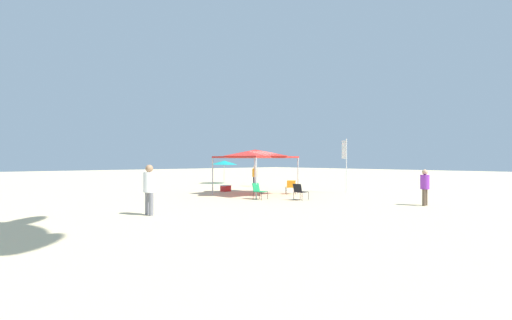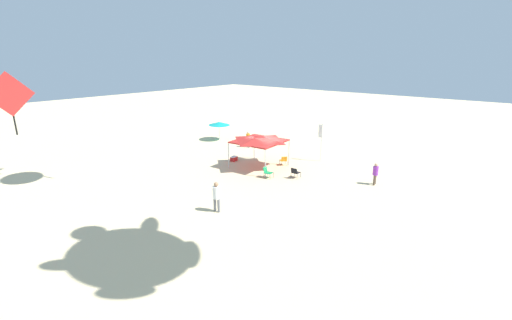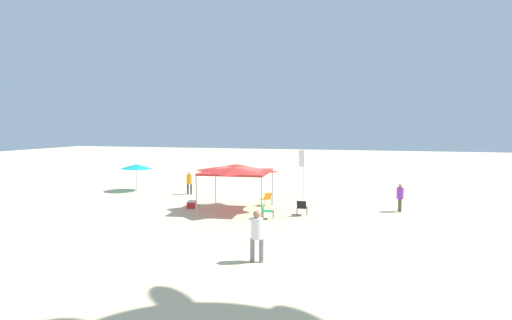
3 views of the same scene
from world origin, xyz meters
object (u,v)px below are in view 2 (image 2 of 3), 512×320
at_px(folding_chair_right_of_tent, 267,172).
at_px(person_beachcomber, 248,138).
at_px(banner_flag, 321,139).
at_px(person_near_umbrella, 216,194).
at_px(beach_umbrella, 219,124).
at_px(cooler_box, 234,159).
at_px(canopy_tent, 259,139).
at_px(folding_chair_near_cooler, 295,172).
at_px(kite_diamond_red, 10,96).
at_px(folding_chair_facing_ocean, 284,160).
at_px(person_by_tent, 375,172).

xyz_separation_m(folding_chair_right_of_tent, person_beachcomber, (6.97, -5.87, 0.46)).
bearing_deg(banner_flag, person_near_umbrella, 91.99).
xyz_separation_m(beach_umbrella, cooler_box, (-6.51, 4.71, -1.59)).
height_order(canopy_tent, folding_chair_near_cooler, canopy_tent).
relative_size(cooler_box, person_near_umbrella, 0.38).
bearing_deg(folding_chair_near_cooler, cooler_box, -6.24).
distance_m(person_near_umbrella, kite_diamond_red, 16.84).
bearing_deg(person_near_umbrella, person_beachcomber, -55.59).
height_order(cooler_box, banner_flag, banner_flag).
bearing_deg(folding_chair_right_of_tent, folding_chair_facing_ocean, 4.80).
bearing_deg(folding_chair_near_cooler, beach_umbrella, -24.70).
bearing_deg(banner_flag, cooler_box, 39.46).
relative_size(folding_chair_facing_ocean, person_by_tent, 0.52).
bearing_deg(folding_chair_facing_ocean, person_beachcomber, -73.94).
xyz_separation_m(folding_chair_facing_ocean, banner_flag, (-1.68, -3.02, 1.50)).
distance_m(beach_umbrella, person_near_umbrella, 17.97).
distance_m(folding_chair_right_of_tent, banner_flag, 6.49).
xyz_separation_m(folding_chair_near_cooler, person_by_tent, (-5.06, -2.43, 0.45)).
xyz_separation_m(folding_chair_right_of_tent, folding_chair_facing_ocean, (0.80, -3.23, 0.00)).
bearing_deg(folding_chair_facing_ocean, kite_diamond_red, -2.79).
xyz_separation_m(person_by_tent, person_beachcomber, (13.66, -2.20, 0.01)).
xyz_separation_m(folding_chair_facing_ocean, cooler_box, (4.04, 1.69, -0.27)).
distance_m(folding_chair_near_cooler, cooler_box, 6.49).
relative_size(canopy_tent, person_beachcomber, 2.42).
bearing_deg(folding_chair_facing_ocean, folding_chair_near_cooler, 90.12).
bearing_deg(folding_chair_right_of_tent, folding_chair_near_cooler, -61.76).
xyz_separation_m(cooler_box, kite_diamond_red, (9.17, 12.96, 5.77)).
height_order(folding_chair_right_of_tent, person_by_tent, person_by_tent).
relative_size(beach_umbrella, banner_flag, 0.69).
bearing_deg(beach_umbrella, person_by_tent, 171.89).
xyz_separation_m(beach_umbrella, banner_flag, (-12.23, -0.00, 0.18)).
distance_m(beach_umbrella, cooler_box, 8.19).
height_order(canopy_tent, beach_umbrella, canopy_tent).
bearing_deg(beach_umbrella, person_near_umbrella, 134.90).
bearing_deg(person_near_umbrella, person_by_tent, -117.39).
height_order(cooler_box, person_near_umbrella, person_near_umbrella).
bearing_deg(folding_chair_facing_ocean, person_near_umbrella, 51.59).
xyz_separation_m(banner_flag, person_near_umbrella, (-0.44, 12.72, -0.91)).
bearing_deg(person_by_tent, folding_chair_near_cooler, 108.44).
xyz_separation_m(folding_chair_near_cooler, banner_flag, (0.76, -5.00, 1.50)).
relative_size(folding_chair_facing_ocean, folding_chair_near_cooler, 1.00).
relative_size(person_by_tent, person_near_umbrella, 0.87).
distance_m(person_by_tent, person_near_umbrella, 11.48).
relative_size(folding_chair_near_cooler, cooler_box, 1.19).
distance_m(person_beachcomber, kite_diamond_red, 19.34).
bearing_deg(person_beachcomber, cooler_box, -51.47).
height_order(beach_umbrella, kite_diamond_red, kite_diamond_red).
height_order(folding_chair_facing_ocean, kite_diamond_red, kite_diamond_red).
relative_size(folding_chair_facing_ocean, cooler_box, 1.19).
bearing_deg(canopy_tent, beach_umbrella, -26.47).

